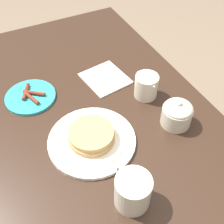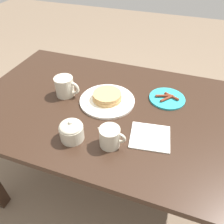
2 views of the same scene
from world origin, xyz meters
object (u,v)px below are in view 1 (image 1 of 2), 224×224
side_plate_bacon (31,96)px  napkin (105,78)px  coffee_mug (132,190)px  creamer_pitcher (146,86)px  pancake_plate (92,138)px  sugar_bowl (177,113)px

side_plate_bacon → napkin: bearing=-95.4°
napkin → side_plate_bacon: bearing=84.6°
coffee_mug → creamer_pitcher: 0.41m
creamer_pitcher → pancake_plate: bearing=112.3°
coffee_mug → sugar_bowl: coffee_mug is taller
side_plate_bacon → napkin: 0.29m
pancake_plate → creamer_pitcher: (0.11, -0.26, 0.03)m
coffee_mug → sugar_bowl: bearing=-56.9°
sugar_bowl → pancake_plate: bearing=79.7°
coffee_mug → napkin: coffee_mug is taller
coffee_mug → napkin: (0.48, -0.15, -0.05)m
side_plate_bacon → coffee_mug: coffee_mug is taller
creamer_pitcher → side_plate_bacon: bearing=65.3°
side_plate_bacon → creamer_pitcher: (-0.18, -0.38, 0.04)m
creamer_pitcher → sugar_bowl: sugar_bowl is taller
sugar_bowl → napkin: 0.33m
coffee_mug → side_plate_bacon: bearing=14.9°
side_plate_bacon → creamer_pitcher: size_ratio=1.47×
side_plate_bacon → coffee_mug: size_ratio=1.38×
coffee_mug → sugar_bowl: (0.17, -0.27, -0.01)m
coffee_mug → creamer_pitcher: size_ratio=1.06×
pancake_plate → side_plate_bacon: pancake_plate is taller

